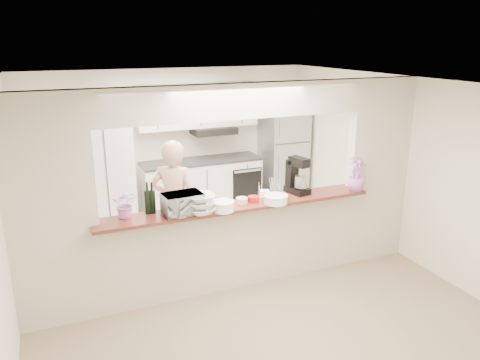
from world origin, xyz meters
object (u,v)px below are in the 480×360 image
toaster_oven (183,204)px  person (175,205)px  stand_mixer (297,177)px  refrigerator (283,157)px

toaster_oven → person: (0.14, 0.90, -0.34)m
toaster_oven → stand_mixer: size_ratio=0.93×
person → toaster_oven: bearing=113.5°
refrigerator → toaster_oven: refrigerator is taller
toaster_oven → stand_mixer: 1.56m
stand_mixer → person: (-1.40, 0.73, -0.43)m
refrigerator → toaster_oven: (-2.75, -2.75, 0.36)m
toaster_oven → stand_mixer: bearing=1.4°
toaster_oven → stand_mixer: (1.55, 0.17, 0.09)m
stand_mixer → refrigerator: bearing=65.0°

